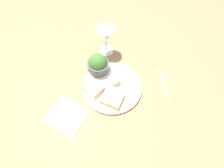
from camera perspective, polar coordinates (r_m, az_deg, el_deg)
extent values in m
plane|color=#93704C|center=(0.84, 0.00, -1.20)|extent=(4.00, 4.00, 0.00)
cylinder|color=silver|center=(0.83, 0.00, -0.96)|extent=(0.28, 0.28, 0.01)
cylinder|color=#4C5156|center=(0.86, -4.55, 5.82)|extent=(0.11, 0.11, 0.05)
sphere|color=#3D6B2D|center=(0.84, -4.67, 6.89)|extent=(0.09, 0.09, 0.09)
cylinder|color=beige|center=(0.83, 0.91, 1.25)|extent=(0.05, 0.05, 0.03)
cylinder|color=tan|center=(0.82, 0.92, 1.66)|extent=(0.04, 0.04, 0.01)
cube|color=#D1B27F|center=(0.78, 0.07, -4.92)|extent=(0.12, 0.11, 0.02)
cube|color=beige|center=(0.77, 0.07, -4.49)|extent=(0.11, 0.11, 0.01)
cube|color=#D1B27F|center=(0.82, -6.06, -1.44)|extent=(0.10, 0.09, 0.02)
cube|color=beige|center=(0.80, -6.14, -0.98)|extent=(0.09, 0.08, 0.01)
cylinder|color=silver|center=(0.98, -1.87, 10.88)|extent=(0.08, 0.08, 0.01)
cylinder|color=silver|center=(0.95, -1.92, 12.22)|extent=(0.01, 0.01, 0.06)
cone|color=silver|center=(0.90, -2.06, 15.47)|extent=(0.09, 0.09, 0.09)
cube|color=beige|center=(0.80, -14.67, -9.93)|extent=(0.20, 0.19, 0.01)
cube|color=silver|center=(0.88, 16.60, -0.03)|extent=(0.17, 0.09, 0.01)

